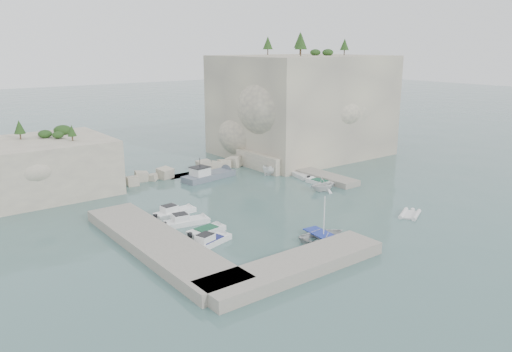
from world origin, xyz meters
TOP-DOWN VIEW (x-y plane):
  - ground at (0.00, 0.00)m, footprint 400.00×400.00m
  - cliff_east at (23.00, 23.00)m, footprint 26.00×22.00m
  - cliff_terrace at (13.00, 18.00)m, footprint 8.00×10.00m
  - outcrop_west at (-20.00, 25.00)m, footprint 16.00×14.00m
  - quay_west at (-17.00, -1.00)m, footprint 5.00×24.00m
  - quay_south at (-10.00, -12.50)m, footprint 18.00×4.00m
  - ledge_east at (13.50, 10.00)m, footprint 3.00×16.00m
  - breakwater at (-1.00, 22.00)m, footprint 28.00×3.00m
  - motorboat_c at (-11.17, -0.20)m, footprint 4.65×2.23m
  - motorboat_a at (-10.96, 6.87)m, footprint 5.46×2.01m
  - motorboat_b at (-11.42, 3.37)m, footprint 5.44×2.57m
  - motorboat_d at (-12.45, -2.99)m, footprint 5.46×2.95m
  - rowboat at (-2.78, -8.69)m, footprint 5.44×4.13m
  - inflatable_dinghy at (10.04, -9.59)m, footprint 4.18×3.27m
  - tender_east_a at (9.27, 3.51)m, footprint 4.37×3.97m
  - tender_east_b at (11.22, 6.14)m, footprint 1.59×4.44m
  - tender_east_c at (11.96, 11.11)m, footprint 2.74×5.60m
  - tender_east_d at (10.01, 14.02)m, footprint 4.98×2.72m
  - work_boat at (0.53, 17.88)m, footprint 9.32×3.99m
  - rowboat_mast at (-2.78, -8.69)m, footprint 0.10×0.10m
  - vegetation at (17.83, 24.40)m, footprint 53.48×13.88m

SIDE VIEW (x-z plane):
  - ground at x=0.00m, z-range 0.00..0.00m
  - motorboat_c at x=-11.17m, z-range -0.35..0.35m
  - motorboat_a at x=-10.96m, z-range -0.70..0.70m
  - motorboat_b at x=-11.42m, z-range -0.70..0.70m
  - motorboat_d at x=-12.45m, z-range -0.70..0.70m
  - rowboat at x=-2.78m, z-range -0.53..0.53m
  - inflatable_dinghy at x=10.04m, z-range -0.22..0.22m
  - tender_east_a at x=9.27m, z-range -1.00..1.00m
  - tender_east_b at x=11.22m, z-range -0.35..0.35m
  - tender_east_c at x=11.96m, z-range -0.35..0.35m
  - tender_east_d at x=10.01m, z-range -0.91..0.91m
  - work_boat at x=0.53m, z-range -1.10..1.10m
  - ledge_east at x=13.50m, z-range 0.00..0.80m
  - quay_west at x=-17.00m, z-range 0.00..1.10m
  - quay_south at x=-10.00m, z-range 0.00..1.10m
  - breakwater at x=-1.00m, z-range 0.00..1.40m
  - cliff_terrace at x=13.00m, z-range 0.00..2.50m
  - rowboat_mast at x=-2.78m, z-range 0.53..4.73m
  - outcrop_west at x=-20.00m, z-range 0.00..7.00m
  - cliff_east at x=23.00m, z-range 0.00..17.00m
  - vegetation at x=17.83m, z-range 11.23..24.63m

